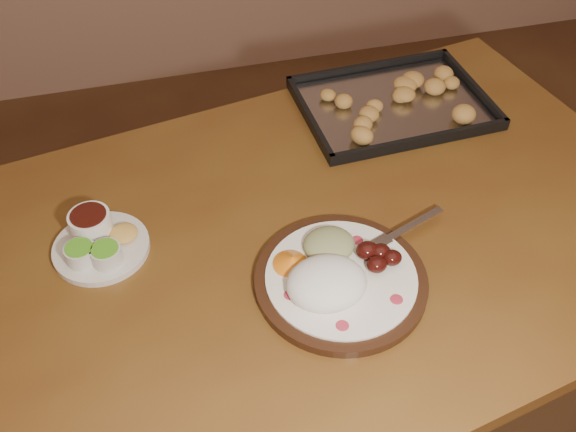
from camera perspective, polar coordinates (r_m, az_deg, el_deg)
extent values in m
cube|color=brown|center=(1.21, 0.79, -2.65)|extent=(1.64, 1.16, 0.04)
cylinder|color=#512C18|center=(1.98, 13.81, 3.85)|extent=(0.07, 0.07, 0.71)
cylinder|color=black|center=(1.13, 4.71, -5.75)|extent=(0.30, 0.30, 0.02)
cylinder|color=white|center=(1.12, 4.74, -5.43)|extent=(0.26, 0.26, 0.01)
ellipsoid|color=#B82C3F|center=(1.05, 4.85, -9.68)|extent=(0.02, 0.02, 0.00)
ellipsoid|color=#B82C3F|center=(1.10, 9.62, -7.32)|extent=(0.02, 0.02, 0.00)
ellipsoid|color=#B82C3F|center=(1.17, 6.17, -2.14)|extent=(0.02, 0.02, 0.00)
ellipsoid|color=#B82C3F|center=(1.09, 0.19, -7.03)|extent=(0.02, 0.02, 0.00)
ellipsoid|color=white|center=(1.08, 3.45, -5.97)|extent=(0.17, 0.16, 0.06)
ellipsoid|color=#451009|center=(1.12, 7.90, -4.28)|extent=(0.04, 0.03, 0.03)
ellipsoid|color=#451009|center=(1.14, 8.21, -3.19)|extent=(0.04, 0.03, 0.03)
ellipsoid|color=#451009|center=(1.14, 7.06, -3.06)|extent=(0.04, 0.03, 0.03)
ellipsoid|color=#451009|center=(1.13, 9.24, -3.69)|extent=(0.04, 0.03, 0.03)
ellipsoid|color=tan|center=(1.15, 3.67, -2.55)|extent=(0.12, 0.12, 0.04)
cone|color=orange|center=(1.12, 0.39, -3.99)|extent=(0.10, 0.10, 0.03)
cube|color=silver|center=(1.21, 11.02, -0.78)|extent=(0.14, 0.06, 0.00)
cube|color=silver|center=(1.17, 8.25, -2.31)|extent=(0.05, 0.04, 0.00)
cylinder|color=silver|center=(1.15, 7.62, -3.17)|extent=(0.03, 0.01, 0.00)
cylinder|color=silver|center=(1.15, 7.40, -2.96)|extent=(0.03, 0.01, 0.00)
cylinder|color=silver|center=(1.16, 7.19, -2.76)|extent=(0.03, 0.01, 0.00)
cylinder|color=silver|center=(1.16, 6.97, -2.56)|extent=(0.03, 0.01, 0.00)
cylinder|color=silver|center=(1.22, -16.25, -2.72)|extent=(0.18, 0.18, 0.01)
cylinder|color=silver|center=(1.19, -17.94, -3.23)|extent=(0.05, 0.05, 0.03)
cylinder|color=#50A821|center=(1.18, -18.11, -2.70)|extent=(0.05, 0.05, 0.00)
cylinder|color=silver|center=(1.18, -15.83, -3.35)|extent=(0.05, 0.05, 0.03)
cylinder|color=#50A821|center=(1.17, -15.99, -2.82)|extent=(0.05, 0.05, 0.00)
cylinder|color=white|center=(1.23, -17.12, -0.64)|extent=(0.08, 0.08, 0.04)
cylinder|color=#330E09|center=(1.22, -17.34, 0.07)|extent=(0.07, 0.07, 0.00)
ellipsoid|color=#E4C050|center=(1.22, -14.41, -1.48)|extent=(0.05, 0.05, 0.02)
cube|color=black|center=(1.52, 9.29, 9.61)|extent=(0.43, 0.33, 0.01)
cube|color=black|center=(1.63, 7.18, 13.01)|extent=(0.42, 0.03, 0.02)
cube|color=black|center=(1.41, 11.81, 6.60)|extent=(0.42, 0.03, 0.02)
cube|color=black|center=(1.61, 16.12, 11.04)|extent=(0.03, 0.31, 0.02)
cube|color=black|center=(1.45, 1.90, 8.77)|extent=(0.03, 0.31, 0.02)
cube|color=silver|center=(1.52, 9.32, 9.78)|extent=(0.41, 0.30, 0.00)
ellipsoid|color=#BD8E42|center=(1.53, 11.21, 10.62)|extent=(0.05, 0.04, 0.03)
ellipsoid|color=#BD8E42|center=(1.57, 12.36, 11.44)|extent=(0.06, 0.06, 0.03)
ellipsoid|color=#BD8E42|center=(1.58, 9.82, 12.06)|extent=(0.06, 0.06, 0.03)
ellipsoid|color=#BD8E42|center=(1.56, 9.63, 11.53)|extent=(0.05, 0.06, 0.03)
ellipsoid|color=#BD8E42|center=(1.56, 7.54, 11.83)|extent=(0.05, 0.06, 0.03)
ellipsoid|color=#BD8E42|center=(1.52, 7.81, 10.78)|extent=(0.06, 0.06, 0.03)
ellipsoid|color=#BD8E42|center=(1.50, 5.41, 10.38)|extent=(0.06, 0.06, 0.03)
ellipsoid|color=#BD8E42|center=(1.48, 6.84, 9.93)|extent=(0.05, 0.04, 0.03)
ellipsoid|color=#BD8E42|center=(1.45, 5.48, 9.15)|extent=(0.06, 0.06, 0.03)
ellipsoid|color=#BD8E42|center=(1.44, 8.32, 8.63)|extent=(0.06, 0.06, 0.03)
ellipsoid|color=#BD8E42|center=(1.48, 9.56, 9.48)|extent=(0.05, 0.06, 0.03)
ellipsoid|color=#BD8E42|center=(1.48, 11.29, 9.08)|extent=(0.05, 0.06, 0.03)
ellipsoid|color=#BD8E42|center=(1.48, 12.15, 8.99)|extent=(0.06, 0.06, 0.03)
ellipsoid|color=#BD8E42|center=(1.55, 13.77, 10.48)|extent=(0.06, 0.06, 0.03)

